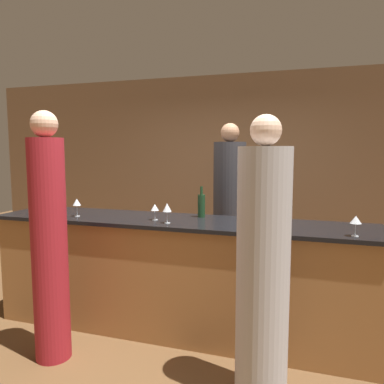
% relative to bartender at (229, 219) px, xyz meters
% --- Properties ---
extents(ground_plane, '(14.00, 14.00, 0.00)m').
position_rel_bartender_xyz_m(ground_plane, '(-0.30, -0.91, -0.94)').
color(ground_plane, brown).
extents(back_wall, '(8.00, 0.06, 2.80)m').
position_rel_bartender_xyz_m(back_wall, '(-0.30, 1.33, 0.46)').
color(back_wall, brown).
rests_on(back_wall, ground_plane).
extents(bar_counter, '(3.56, 0.71, 1.07)m').
position_rel_bartender_xyz_m(bar_counter, '(-0.30, -0.91, -0.40)').
color(bar_counter, '#996638').
rests_on(bar_counter, ground_plane).
extents(bartender, '(0.36, 0.36, 2.01)m').
position_rel_bartender_xyz_m(bartender, '(0.00, 0.00, 0.00)').
color(bartender, '#2D2D33').
rests_on(bartender, ground_plane).
extents(guest_0, '(0.35, 0.35, 1.94)m').
position_rel_bartender_xyz_m(guest_0, '(0.59, -1.66, -0.03)').
color(guest_0, '#B2B2B7').
rests_on(guest_0, ground_plane).
extents(guest_1, '(0.28, 0.28, 2.01)m').
position_rel_bartender_xyz_m(guest_1, '(-1.11, -1.66, 0.03)').
color(guest_1, maroon).
rests_on(guest_1, ground_plane).
extents(wine_bottle_0, '(0.07, 0.07, 0.30)m').
position_rel_bartender_xyz_m(wine_bottle_0, '(-0.12, -0.71, 0.25)').
color(wine_bottle_0, '#19381E').
rests_on(wine_bottle_0, bar_counter).
extents(wine_glass_0, '(0.08, 0.08, 0.16)m').
position_rel_bartender_xyz_m(wine_glass_0, '(1.20, -1.14, 0.26)').
color(wine_glass_0, silver).
rests_on(wine_glass_0, bar_counter).
extents(wine_glass_1, '(0.07, 0.07, 0.15)m').
position_rel_bartender_xyz_m(wine_glass_1, '(-0.48, -0.99, 0.25)').
color(wine_glass_1, silver).
rests_on(wine_glass_1, bar_counter).
extents(wine_glass_2, '(0.06, 0.06, 0.18)m').
position_rel_bartender_xyz_m(wine_glass_2, '(-1.55, -1.22, 0.27)').
color(wine_glass_2, silver).
rests_on(wine_glass_2, bar_counter).
extents(wine_glass_3, '(0.08, 0.08, 0.18)m').
position_rel_bartender_xyz_m(wine_glass_3, '(-0.32, -1.10, 0.27)').
color(wine_glass_3, silver).
rests_on(wine_glass_3, bar_counter).
extents(wine_glass_4, '(0.08, 0.08, 0.17)m').
position_rel_bartender_xyz_m(wine_glass_4, '(-1.28, -1.04, 0.27)').
color(wine_glass_4, silver).
rests_on(wine_glass_4, bar_counter).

